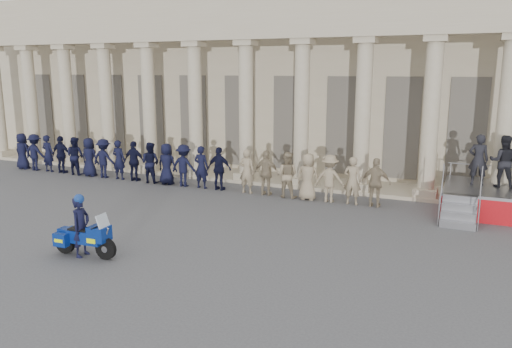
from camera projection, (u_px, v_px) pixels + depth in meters
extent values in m
plane|color=#464649|center=(174.00, 239.00, 15.16)|extent=(90.00, 90.00, 0.00)
cube|color=tan|center=(320.00, 79.00, 27.66)|extent=(40.00, 10.00, 9.00)
cube|color=tan|center=(279.00, 179.00, 23.02)|extent=(40.00, 2.60, 0.15)
cube|color=tan|center=(274.00, 27.00, 20.92)|extent=(35.80, 1.00, 1.00)
cube|color=tan|center=(3.00, 153.00, 28.94)|extent=(0.90, 0.90, 0.30)
cube|color=tan|center=(36.00, 156.00, 27.91)|extent=(0.90, 0.90, 0.30)
cylinder|color=tan|center=(31.00, 103.00, 27.31)|extent=(0.64, 0.64, 5.60)
cube|color=tan|center=(26.00, 48.00, 26.71)|extent=(0.85, 0.85, 0.24)
cube|color=tan|center=(72.00, 159.00, 26.89)|extent=(0.90, 0.90, 0.30)
cylinder|color=tan|center=(67.00, 104.00, 26.28)|extent=(0.64, 0.64, 5.60)
cube|color=tan|center=(63.00, 47.00, 25.68)|extent=(0.85, 0.85, 0.24)
cube|color=tan|center=(110.00, 163.00, 25.86)|extent=(0.90, 0.90, 0.30)
cylinder|color=tan|center=(107.00, 106.00, 25.25)|extent=(0.64, 0.64, 5.60)
cube|color=tan|center=(103.00, 46.00, 24.65)|extent=(0.85, 0.85, 0.24)
cube|color=tan|center=(152.00, 167.00, 24.83)|extent=(0.90, 0.90, 0.30)
cylinder|color=tan|center=(149.00, 107.00, 24.22)|extent=(0.64, 0.64, 5.60)
cube|color=tan|center=(146.00, 45.00, 23.62)|extent=(0.85, 0.85, 0.24)
cube|color=tan|center=(197.00, 171.00, 23.80)|extent=(0.90, 0.90, 0.30)
cylinder|color=tan|center=(195.00, 109.00, 23.19)|extent=(0.64, 0.64, 5.60)
cube|color=tan|center=(194.00, 44.00, 22.59)|extent=(0.85, 0.85, 0.24)
cube|color=tan|center=(246.00, 175.00, 22.77)|extent=(0.90, 0.90, 0.30)
cylinder|color=tan|center=(246.00, 111.00, 22.16)|extent=(0.64, 0.64, 5.60)
cube|color=tan|center=(246.00, 43.00, 21.56)|extent=(0.85, 0.85, 0.24)
cube|color=tan|center=(300.00, 180.00, 21.74)|extent=(0.90, 0.90, 0.30)
cylinder|color=tan|center=(302.00, 113.00, 21.14)|extent=(0.64, 0.64, 5.60)
cube|color=tan|center=(303.00, 42.00, 20.53)|extent=(0.85, 0.85, 0.24)
cube|color=tan|center=(360.00, 186.00, 20.72)|extent=(0.90, 0.90, 0.30)
cylinder|color=tan|center=(363.00, 115.00, 20.11)|extent=(0.64, 0.64, 5.60)
cube|color=tan|center=(366.00, 40.00, 19.51)|extent=(0.85, 0.85, 0.24)
cube|color=tan|center=(425.00, 192.00, 19.69)|extent=(0.90, 0.90, 0.30)
cylinder|color=tan|center=(431.00, 117.00, 19.08)|extent=(0.64, 0.64, 5.60)
cube|color=tan|center=(436.00, 38.00, 18.48)|extent=(0.85, 0.85, 0.24)
cube|color=tan|center=(498.00, 199.00, 18.66)|extent=(0.90, 0.90, 0.30)
cylinder|color=tan|center=(506.00, 120.00, 18.05)|extent=(0.64, 0.64, 5.60)
cube|color=black|center=(44.00, 112.00, 29.77)|extent=(1.30, 0.12, 4.20)
cube|color=black|center=(77.00, 113.00, 28.74)|extent=(1.30, 0.12, 4.20)
cube|color=black|center=(113.00, 115.00, 27.72)|extent=(1.30, 0.12, 4.20)
cube|color=black|center=(152.00, 117.00, 26.69)|extent=(1.30, 0.12, 4.20)
cube|color=black|center=(194.00, 119.00, 25.66)|extent=(1.30, 0.12, 4.20)
cube|color=black|center=(239.00, 121.00, 24.63)|extent=(1.30, 0.12, 4.20)
cube|color=black|center=(289.00, 123.00, 23.60)|extent=(1.30, 0.12, 4.20)
cube|color=black|center=(343.00, 126.00, 22.57)|extent=(1.30, 0.12, 4.20)
cube|color=black|center=(402.00, 128.00, 21.55)|extent=(1.30, 0.12, 4.20)
cube|color=black|center=(467.00, 131.00, 20.52)|extent=(1.30, 0.12, 4.20)
imported|color=black|center=(22.00, 151.00, 25.63)|extent=(0.90, 0.59, 1.85)
imported|color=black|center=(35.00, 152.00, 25.28)|extent=(1.19, 0.69, 1.85)
imported|color=black|center=(48.00, 153.00, 24.93)|extent=(0.67, 0.44, 1.85)
imported|color=black|center=(61.00, 155.00, 24.58)|extent=(1.08, 0.45, 1.85)
imported|color=black|center=(75.00, 156.00, 24.23)|extent=(0.90, 0.70, 1.85)
imported|color=black|center=(89.00, 157.00, 23.89)|extent=(0.90, 0.59, 1.85)
imported|color=black|center=(104.00, 158.00, 23.54)|extent=(1.19, 0.69, 1.85)
imported|color=black|center=(119.00, 160.00, 23.19)|extent=(0.67, 0.44, 1.85)
imported|color=black|center=(134.00, 161.00, 22.84)|extent=(1.08, 0.45, 1.85)
imported|color=black|center=(150.00, 163.00, 22.49)|extent=(0.90, 0.70, 1.85)
imported|color=black|center=(167.00, 164.00, 22.14)|extent=(0.90, 0.59, 1.85)
imported|color=black|center=(184.00, 166.00, 21.79)|extent=(1.19, 0.69, 1.85)
imported|color=black|center=(201.00, 167.00, 21.45)|extent=(0.67, 0.44, 1.85)
imported|color=black|center=(219.00, 169.00, 21.10)|extent=(1.08, 0.45, 1.85)
imported|color=gray|center=(247.00, 171.00, 20.59)|extent=(0.67, 0.44, 1.85)
imported|color=gray|center=(267.00, 173.00, 20.24)|extent=(1.08, 0.45, 1.85)
imported|color=gray|center=(287.00, 175.00, 19.89)|extent=(0.90, 0.70, 1.85)
imported|color=gray|center=(308.00, 177.00, 19.55)|extent=(0.90, 0.59, 1.85)
imported|color=gray|center=(330.00, 179.00, 19.20)|extent=(1.19, 0.69, 1.85)
imported|color=gray|center=(352.00, 181.00, 18.85)|extent=(0.67, 0.44, 1.85)
imported|color=gray|center=(376.00, 183.00, 18.50)|extent=(1.08, 0.45, 1.85)
cube|color=#AD0D14|center=(444.00, 197.00, 18.55)|extent=(0.04, 3.24, 0.82)
cube|color=gray|center=(457.00, 225.00, 16.13)|extent=(1.10, 0.28, 0.23)
cube|color=gray|center=(458.00, 216.00, 16.33)|extent=(1.10, 0.28, 0.23)
cube|color=gray|center=(459.00, 207.00, 16.54)|extent=(1.10, 0.28, 0.23)
cube|color=gray|center=(460.00, 198.00, 16.74)|extent=(1.10, 0.28, 0.23)
cylinder|color=gray|center=(512.00, 167.00, 18.86)|extent=(4.53, 0.04, 0.04)
imported|color=black|center=(478.00, 160.00, 18.02)|extent=(0.68, 0.45, 1.86)
imported|color=black|center=(503.00, 161.00, 17.70)|extent=(0.90, 0.70, 1.86)
cylinder|color=black|center=(106.00, 249.00, 13.46)|extent=(0.61, 0.16, 0.60)
cylinder|color=black|center=(65.00, 243.00, 13.93)|extent=(0.61, 0.16, 0.60)
cube|color=navy|center=(86.00, 237.00, 13.63)|extent=(1.07, 0.44, 0.35)
cube|color=navy|center=(99.00, 234.00, 13.44)|extent=(0.53, 0.50, 0.41)
cube|color=silver|center=(100.00, 241.00, 13.48)|extent=(0.22, 0.28, 0.11)
cube|color=#B2BFCC|center=(103.00, 223.00, 13.32)|extent=(0.21, 0.43, 0.49)
cube|color=black|center=(80.00, 230.00, 13.65)|extent=(0.61, 0.34, 0.09)
cube|color=navy|center=(65.00, 231.00, 13.85)|extent=(0.34, 0.33, 0.20)
cube|color=navy|center=(61.00, 240.00, 13.58)|extent=(0.42, 0.22, 0.37)
cube|color=#DDF80D|center=(61.00, 240.00, 13.58)|extent=(0.29, 0.23, 0.09)
cube|color=navy|center=(76.00, 233.00, 14.11)|extent=(0.42, 0.22, 0.37)
cube|color=#DDF80D|center=(76.00, 233.00, 14.11)|extent=(0.29, 0.23, 0.09)
cylinder|color=silver|center=(78.00, 242.00, 14.04)|extent=(0.55, 0.12, 0.09)
cylinder|color=black|center=(99.00, 226.00, 13.39)|extent=(0.07, 0.64, 0.03)
imported|color=black|center=(81.00, 227.00, 13.62)|extent=(0.43, 0.63, 1.67)
sphere|color=navy|center=(79.00, 199.00, 13.46)|extent=(0.28, 0.28, 0.28)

